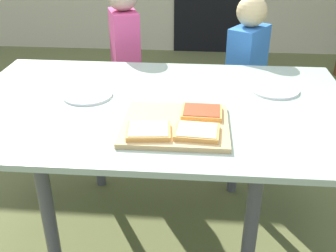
% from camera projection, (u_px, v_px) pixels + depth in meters
% --- Properties ---
extents(ground_plane, '(16.00, 16.00, 0.00)m').
position_uv_depth(ground_plane, '(159.00, 232.00, 1.95)').
color(ground_plane, '#64683A').
extents(dining_table, '(1.57, 0.97, 0.68)m').
position_uv_depth(dining_table, '(158.00, 118.00, 1.66)').
color(dining_table, '#A1B3A0').
rests_on(dining_table, ground).
extents(cutting_board, '(0.38, 0.33, 0.02)m').
position_uv_depth(cutting_board, '(175.00, 125.00, 1.45)').
color(cutting_board, tan).
rests_on(cutting_board, dining_table).
extents(pizza_slice_near_right, '(0.16, 0.13, 0.02)m').
position_uv_depth(pizza_slice_near_right, '(197.00, 132.00, 1.36)').
color(pizza_slice_near_right, '#E6A04C').
rests_on(pizza_slice_near_right, cutting_board).
extents(pizza_slice_near_left, '(0.16, 0.13, 0.02)m').
position_uv_depth(pizza_slice_near_left, '(150.00, 131.00, 1.37)').
color(pizza_slice_near_left, '#E6A04C').
rests_on(pizza_slice_near_left, cutting_board).
extents(pizza_slice_far_right, '(0.15, 0.13, 0.02)m').
position_uv_depth(pizza_slice_far_right, '(202.00, 112.00, 1.50)').
color(pizza_slice_far_right, '#E6A04C').
rests_on(pizza_slice_far_right, cutting_board).
extents(plate_white_right, '(0.21, 0.21, 0.01)m').
position_uv_depth(plate_white_right, '(275.00, 89.00, 1.74)').
color(plate_white_right, white).
rests_on(plate_white_right, dining_table).
extents(plate_white_left, '(0.21, 0.21, 0.01)m').
position_uv_depth(plate_white_left, '(88.00, 95.00, 1.69)').
color(plate_white_left, white).
rests_on(plate_white_left, dining_table).
extents(child_left, '(0.21, 0.27, 1.06)m').
position_uv_depth(child_left, '(125.00, 56.00, 2.34)').
color(child_left, '#4C503E').
rests_on(child_left, ground).
extents(child_right, '(0.25, 0.28, 0.99)m').
position_uv_depth(child_right, '(246.00, 75.00, 2.27)').
color(child_right, '#384D49').
rests_on(child_right, ground).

